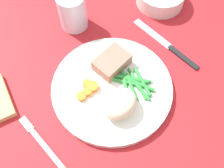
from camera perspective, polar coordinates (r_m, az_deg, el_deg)
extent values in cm
cube|color=red|center=(60.37, -3.18, 0.26)|extent=(120.00, 90.00, 2.00)
cylinder|color=white|center=(57.62, 0.00, -0.85)|extent=(27.00, 27.00, 1.60)
cube|color=#A86B56|center=(58.50, -0.24, 5.05)|extent=(8.19, 6.09, 2.95)
ellipsoid|color=beige|center=(52.71, 1.69, -4.39)|extent=(7.70, 6.48, 4.31)
cylinder|color=orange|center=(55.66, -6.83, -2.76)|extent=(2.09, 2.09, 0.92)
cylinder|color=orange|center=(56.79, -5.57, 0.00)|extent=(1.96, 1.96, 1.14)
cylinder|color=orange|center=(55.95, -5.48, -1.72)|extent=(2.03, 2.03, 1.04)
cylinder|color=orange|center=(56.35, -4.30, -0.60)|extent=(2.51, 2.51, 1.16)
cylinder|color=#2D8C38|center=(56.43, 4.46, -0.90)|extent=(3.33, 5.88, 0.78)
cylinder|color=#2D8C38|center=(56.74, 5.70, -0.53)|extent=(1.69, 8.23, 0.75)
cylinder|color=#2D8C38|center=(57.16, 5.53, 0.13)|extent=(3.27, 8.17, 0.60)
cylinder|color=#2D8C38|center=(57.25, 2.73, 0.91)|extent=(4.22, 5.73, 0.84)
cylinder|color=#2D8C38|center=(56.99, 6.01, -0.24)|extent=(2.82, 7.53, 0.62)
cylinder|color=#2D8C38|center=(57.47, 4.10, 1.20)|extent=(5.42, 7.41, 0.89)
cylinder|color=#2D8C38|center=(57.38, 6.78, 0.52)|extent=(3.28, 7.40, 0.83)
cylinder|color=#2D8C38|center=(57.67, 5.69, 1.11)|extent=(4.12, 5.70, 0.71)
cylinder|color=#2D8C38|center=(57.00, 5.94, 0.05)|extent=(3.45, 7.40, 0.88)
cylinder|color=#2D8C38|center=(57.01, 3.22, 0.39)|extent=(4.15, 5.97, 0.80)
cube|color=silver|center=(54.56, -13.60, -14.64)|extent=(1.00, 13.00, 0.40)
cube|color=silver|center=(57.76, -18.94, -8.78)|extent=(0.24, 3.60, 0.40)
cube|color=silver|center=(57.75, -18.62, -8.54)|extent=(0.24, 3.60, 0.40)
cube|color=silver|center=(57.75, -18.30, -8.30)|extent=(0.24, 3.60, 0.40)
cube|color=silver|center=(57.74, -17.98, -8.06)|extent=(0.24, 3.60, 0.40)
cube|color=black|center=(64.92, 15.49, 5.71)|extent=(1.30, 9.00, 0.64)
cube|color=silver|center=(67.77, 9.01, 10.95)|extent=(1.70, 12.00, 0.40)
cylinder|color=silver|center=(66.62, -8.76, 15.73)|extent=(7.01, 7.01, 9.45)
cylinder|color=silver|center=(68.65, -8.44, 14.09)|extent=(6.45, 6.45, 3.80)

